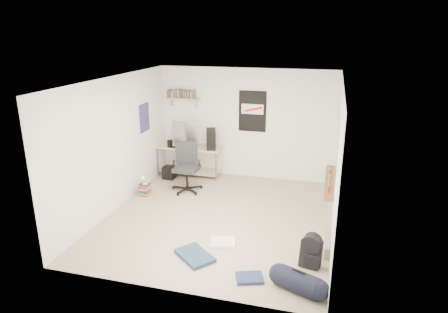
% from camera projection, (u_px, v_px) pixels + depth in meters
% --- Properties ---
extents(floor, '(4.00, 4.50, 0.01)m').
position_uv_depth(floor, '(219.00, 217.00, 7.36)').
color(floor, gray).
rests_on(floor, ground).
extents(ceiling, '(4.00, 4.50, 0.01)m').
position_uv_depth(ceiling, '(218.00, 80.00, 6.59)').
color(ceiling, white).
rests_on(ceiling, ground).
extents(back_wall, '(4.00, 0.01, 2.50)m').
position_uv_depth(back_wall, '(246.00, 124.00, 9.04)').
color(back_wall, silver).
rests_on(back_wall, ground).
extents(left_wall, '(0.01, 4.50, 2.50)m').
position_uv_depth(left_wall, '(116.00, 144.00, 7.47)').
color(left_wall, silver).
rests_on(left_wall, ground).
extents(right_wall, '(0.01, 4.50, 2.50)m').
position_uv_depth(right_wall, '(337.00, 162.00, 6.47)').
color(right_wall, silver).
rests_on(right_wall, ground).
extents(desk, '(1.67, 1.08, 0.70)m').
position_uv_depth(desk, '(191.00, 160.00, 9.39)').
color(desk, '#CCB88D').
rests_on(desk, floor).
extents(monitor_left, '(0.43, 0.33, 0.49)m').
position_uv_depth(monitor_left, '(180.00, 138.00, 9.00)').
color(monitor_left, '#9D9EA2').
rests_on(monitor_left, desk).
extents(monitor_right, '(0.42, 0.24, 0.45)m').
position_uv_depth(monitor_right, '(190.00, 137.00, 9.19)').
color(monitor_right, '#A4A4A9').
rests_on(monitor_right, desk).
extents(pc_tower, '(0.33, 0.47, 0.45)m').
position_uv_depth(pc_tower, '(211.00, 139.00, 9.00)').
color(pc_tower, black).
rests_on(pc_tower, desk).
extents(keyboard, '(0.43, 0.20, 0.02)m').
position_uv_depth(keyboard, '(180.00, 148.00, 9.07)').
color(keyboard, black).
rests_on(keyboard, desk).
extents(speaker_left, '(0.10, 0.10, 0.19)m').
position_uv_depth(speaker_left, '(170.00, 144.00, 9.10)').
color(speaker_left, black).
rests_on(speaker_left, desk).
extents(speaker_right, '(0.12, 0.12, 0.18)m').
position_uv_depth(speaker_right, '(193.00, 145.00, 9.01)').
color(speaker_right, black).
rests_on(speaker_right, desk).
extents(office_chair, '(0.86, 0.86, 1.04)m').
position_uv_depth(office_chair, '(187.00, 169.00, 8.40)').
color(office_chair, '#252527').
rests_on(office_chair, floor).
extents(wall_shelf, '(0.80, 0.22, 0.24)m').
position_uv_depth(wall_shelf, '(183.00, 99.00, 9.14)').
color(wall_shelf, tan).
rests_on(wall_shelf, back_wall).
extents(poster_back_wall, '(0.62, 0.03, 0.92)m').
position_uv_depth(poster_back_wall, '(252.00, 111.00, 8.89)').
color(poster_back_wall, black).
rests_on(poster_back_wall, back_wall).
extents(poster_left_wall, '(0.02, 0.42, 0.60)m').
position_uv_depth(poster_left_wall, '(144.00, 118.00, 8.49)').
color(poster_left_wall, navy).
rests_on(poster_left_wall, left_wall).
extents(window, '(0.10, 1.50, 1.26)m').
position_uv_depth(window, '(335.00, 145.00, 6.70)').
color(window, brown).
rests_on(window, right_wall).
extents(baseboard_heater, '(0.08, 2.50, 0.18)m').
position_uv_depth(baseboard_heater, '(329.00, 218.00, 7.11)').
color(baseboard_heater, '#B7B2A8').
rests_on(baseboard_heater, floor).
extents(backpack, '(0.34, 0.29, 0.40)m').
position_uv_depth(backpack, '(311.00, 253.00, 5.79)').
color(backpack, black).
rests_on(backpack, floor).
extents(duffel_bag, '(0.38, 0.38, 0.57)m').
position_uv_depth(duffel_bag, '(298.00, 282.00, 5.24)').
color(duffel_bag, black).
rests_on(duffel_bag, floor).
extents(tshirt, '(0.46, 0.42, 0.04)m').
position_uv_depth(tshirt, '(223.00, 242.00, 6.45)').
color(tshirt, white).
rests_on(tshirt, floor).
extents(jeans_a, '(0.72, 0.69, 0.07)m').
position_uv_depth(jeans_a, '(195.00, 256.00, 6.04)').
color(jeans_a, '#22344E').
rests_on(jeans_a, floor).
extents(jeans_b, '(0.44, 0.38, 0.05)m').
position_uv_depth(jeans_b, '(249.00, 278.00, 5.52)').
color(jeans_b, '#21294C').
rests_on(jeans_b, floor).
extents(book_stack, '(0.49, 0.43, 0.29)m').
position_uv_depth(book_stack, '(145.00, 188.00, 8.27)').
color(book_stack, olive).
rests_on(book_stack, floor).
extents(desk_lamp, '(0.14, 0.20, 0.18)m').
position_uv_depth(desk_lamp, '(145.00, 178.00, 8.18)').
color(desk_lamp, white).
rests_on(desk_lamp, book_stack).
extents(subwoofer, '(0.28, 0.28, 0.29)m').
position_uv_depth(subwoofer, '(169.00, 173.00, 9.20)').
color(subwoofer, black).
rests_on(subwoofer, floor).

